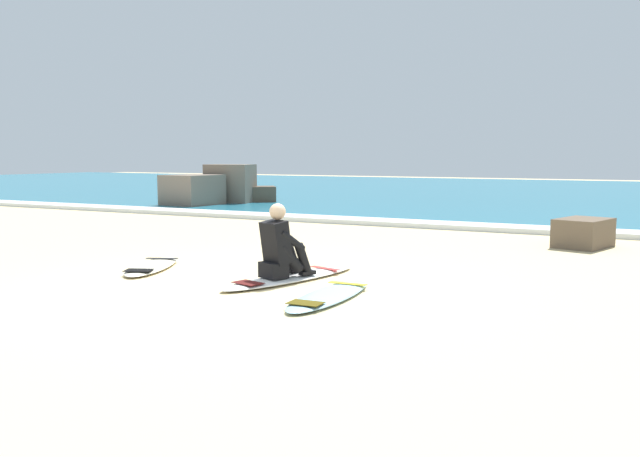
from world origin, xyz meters
TOP-DOWN VIEW (x-y plane):
  - ground_plane at (0.00, 0.00)m, footprint 80.00×80.00m
  - sea at (0.00, 21.48)m, footprint 80.00×28.00m
  - breaking_foam at (0.00, 7.78)m, footprint 80.00×0.90m
  - surfboard_main at (0.39, 0.77)m, footprint 1.10×2.41m
  - surfer_seated at (0.36, 0.58)m, footprint 0.57×0.77m
  - surfboard_spare_near at (-1.83, 0.60)m, footprint 1.15×1.77m
  - surfboard_spare_far at (1.33, 0.02)m, footprint 0.60×1.96m
  - rock_outcrop_distant at (-7.88, 10.46)m, footprint 2.61×3.52m
  - shoreline_rock at (3.46, 5.83)m, footprint 1.01×1.23m

SIDE VIEW (x-z plane):
  - ground_plane at x=0.00m, z-range 0.00..0.00m
  - surfboard_main at x=0.39m, z-range 0.00..0.07m
  - surfboard_spare_far at x=1.33m, z-range 0.00..0.07m
  - surfboard_spare_near at x=-1.83m, z-range 0.00..0.07m
  - sea at x=0.00m, z-range 0.00..0.10m
  - breaking_foam at x=0.00m, z-range 0.00..0.11m
  - shoreline_rock at x=3.46m, z-range 0.00..0.51m
  - surfer_seated at x=0.36m, z-range -0.04..0.91m
  - rock_outcrop_distant at x=-7.88m, z-range -0.13..1.19m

